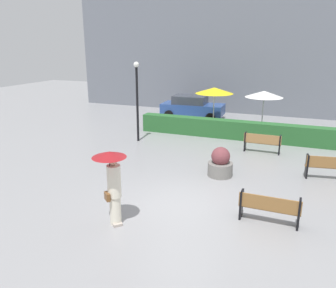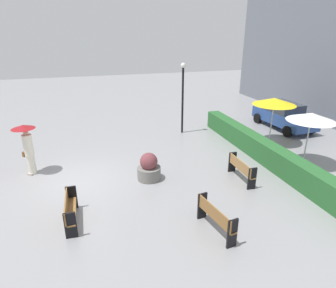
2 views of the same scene
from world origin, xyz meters
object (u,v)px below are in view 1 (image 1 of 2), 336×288
bench_back_row (262,142)px  pedestrian_with_umbrella (112,179)px  patio_umbrella_white (264,94)px  parked_car (192,107)px  planter_pot (220,164)px  patio_umbrella_yellow (214,91)px  lamp_post (137,94)px  bench_near_right (269,207)px  bench_far_right (329,166)px

bench_back_row → pedestrian_with_umbrella: (-3.12, -8.28, 0.85)m
pedestrian_with_umbrella → patio_umbrella_white: 12.09m
parked_car → planter_pot: bearing=-66.4°
pedestrian_with_umbrella → parked_car: size_ratio=0.51×
patio_umbrella_yellow → pedestrian_with_umbrella: bearing=-89.2°
pedestrian_with_umbrella → lamp_post: (-3.21, 7.97, 1.11)m
parked_car → bench_near_right: bearing=-63.5°
bench_back_row → pedestrian_with_umbrella: 8.89m
lamp_post → bench_near_right: bearing=-41.0°
lamp_post → patio_umbrella_white: lamp_post is taller
patio_umbrella_white → parked_car: size_ratio=0.58×
patio_umbrella_yellow → patio_umbrella_white: (2.85, -0.18, -0.04)m
bench_near_right → patio_umbrella_yellow: (-4.23, 10.30, 1.81)m
bench_back_row → patio_umbrella_yellow: patio_umbrella_yellow is taller
pedestrian_with_umbrella → patio_umbrella_yellow: 11.98m
bench_back_row → parked_car: bearing=131.5°
bench_near_right → pedestrian_with_umbrella: 4.47m
lamp_post → patio_umbrella_white: size_ratio=1.66×
bench_back_row → pedestrian_with_umbrella: size_ratio=0.78×
bench_near_right → lamp_post: lamp_post is taller
planter_pot → patio_umbrella_white: (0.74, 7.04, 1.79)m
bench_far_right → planter_pot: (-3.88, -1.13, -0.06)m
bench_back_row → parked_car: parked_car is taller
bench_near_right → pedestrian_with_umbrella: pedestrian_with_umbrella is taller
bench_near_right → planter_pot: (-2.11, 3.07, -0.01)m
bench_near_right → patio_umbrella_white: bearing=97.7°
bench_back_row → lamp_post: (-6.33, -0.30, 1.96)m
patio_umbrella_yellow → planter_pot: bearing=-73.7°
bench_near_right → lamp_post: size_ratio=0.42×
bench_far_right → patio_umbrella_yellow: (-5.99, 6.10, 1.77)m
planter_pot → patio_umbrella_yellow: patio_umbrella_yellow is taller
bench_far_right → planter_pot: bearing=-163.8°
parked_car → bench_far_right: bearing=-46.5°
bench_back_row → patio_umbrella_yellow: bearing=131.8°
bench_far_right → parked_car: 11.77m
bench_back_row → lamp_post: size_ratio=0.42×
bench_far_right → patio_umbrella_white: bearing=118.0°
bench_far_right → bench_near_right: bearing=-112.8°
pedestrian_with_umbrella → patio_umbrella_white: bearing=77.1°
bench_far_right → lamp_post: (-9.04, 2.13, 1.94)m
bench_back_row → patio_umbrella_yellow: (-3.28, 3.66, 1.78)m
lamp_post → patio_umbrella_yellow: lamp_post is taller
bench_back_row → pedestrian_with_umbrella: pedestrian_with_umbrella is taller
patio_umbrella_yellow → patio_umbrella_white: size_ratio=1.01×
bench_near_right → parked_car: 14.23m
patio_umbrella_yellow → parked_car: size_ratio=0.58×
bench_back_row → patio_umbrella_white: size_ratio=0.69×
patio_umbrella_white → pedestrian_with_umbrella: bearing=-102.9°
pedestrian_with_umbrella → parked_car: 14.56m
bench_near_right → planter_pot: bearing=124.5°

